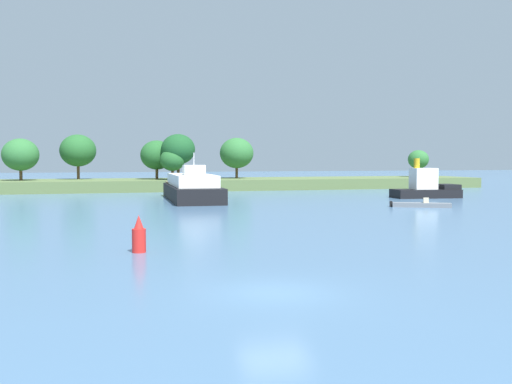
{
  "coord_description": "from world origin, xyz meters",
  "views": [
    {
      "loc": [
        -5.88,
        -19.09,
        4.7
      ],
      "look_at": [
        10.28,
        40.3,
        1.2
      ],
      "focal_mm": 40.15,
      "sensor_mm": 36.0,
      "label": 1
    }
  ],
  "objects_px": {
    "tugboat": "(427,188)",
    "channel_buoy_red": "(139,236)",
    "white_riverboat": "(192,188)",
    "fishing_skiff": "(421,205)"
  },
  "relations": [
    {
      "from": "tugboat",
      "to": "channel_buoy_red",
      "type": "bearing_deg",
      "value": -138.18
    },
    {
      "from": "white_riverboat",
      "to": "channel_buoy_red",
      "type": "xyz_separation_m",
      "value": [
        -8.39,
        -36.96,
        -0.59
      ]
    },
    {
      "from": "channel_buoy_red",
      "to": "white_riverboat",
      "type": "bearing_deg",
      "value": 77.21
    },
    {
      "from": "tugboat",
      "to": "white_riverboat",
      "type": "bearing_deg",
      "value": 172.14
    },
    {
      "from": "tugboat",
      "to": "white_riverboat",
      "type": "distance_m",
      "value": 28.78
    },
    {
      "from": "fishing_skiff",
      "to": "white_riverboat",
      "type": "height_order",
      "value": "white_riverboat"
    },
    {
      "from": "white_riverboat",
      "to": "channel_buoy_red",
      "type": "relative_size",
      "value": 9.79
    },
    {
      "from": "tugboat",
      "to": "channel_buoy_red",
      "type": "relative_size",
      "value": 4.46
    },
    {
      "from": "tugboat",
      "to": "channel_buoy_red",
      "type": "distance_m",
      "value": 49.52
    },
    {
      "from": "fishing_skiff",
      "to": "tugboat",
      "type": "bearing_deg",
      "value": 56.28
    }
  ]
}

